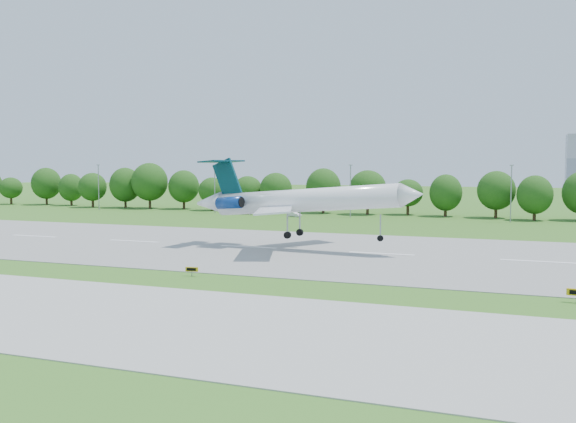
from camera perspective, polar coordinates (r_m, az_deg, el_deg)
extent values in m
plane|color=#315B18|center=(65.11, 3.49, -6.69)|extent=(600.00, 600.00, 0.00)
cube|color=gray|center=(88.97, 8.31, -3.75)|extent=(400.00, 45.00, 0.08)
cube|color=#ADADA8|center=(48.64, -2.96, -10.41)|extent=(400.00, 23.00, 0.08)
cylinder|color=#382314|center=(194.16, -17.02, 0.94)|extent=(0.70, 0.70, 3.60)
sphere|color=#10370D|center=(193.97, -17.04, 2.24)|extent=(8.40, 8.40, 8.40)
cylinder|color=#382314|center=(172.56, -6.46, 0.71)|extent=(0.70, 0.70, 3.60)
sphere|color=#10370D|center=(172.35, -6.48, 2.17)|extent=(8.40, 8.40, 8.40)
cylinder|color=#382314|center=(158.29, 6.51, 0.40)|extent=(0.70, 0.70, 3.60)
sphere|color=#10370D|center=(158.06, 6.53, 1.99)|extent=(8.40, 8.40, 8.40)
cylinder|color=#382314|center=(153.41, 21.15, 0.02)|extent=(0.70, 0.70, 3.60)
sphere|color=#10370D|center=(153.17, 21.19, 1.66)|extent=(8.40, 8.40, 8.40)
cylinder|color=gray|center=(179.96, -16.48, 2.05)|extent=(0.24, 0.24, 12.00)
cube|color=gray|center=(179.85, -16.52, 3.99)|extent=(0.90, 0.25, 0.18)
cylinder|color=gray|center=(161.18, -6.53, 1.96)|extent=(0.24, 0.24, 12.00)
cube|color=gray|center=(161.06, -6.55, 4.13)|extent=(0.90, 0.25, 0.18)
cylinder|color=gray|center=(148.40, 5.57, 1.77)|extent=(0.24, 0.24, 12.00)
cube|color=gray|center=(148.27, 5.59, 4.13)|extent=(0.90, 0.25, 0.18)
cylinder|color=gray|center=(143.24, 19.21, 1.47)|extent=(0.24, 0.24, 12.00)
cube|color=gray|center=(143.10, 19.27, 3.91)|extent=(0.90, 0.25, 0.18)
cylinder|color=white|center=(91.29, 1.56, 1.01)|extent=(28.26, 5.94, 5.27)
cone|color=white|center=(85.92, 10.96, 1.48)|extent=(3.50, 3.55, 3.46)
cone|color=white|center=(99.21, -6.96, 0.77)|extent=(4.98, 3.69, 3.57)
cube|color=white|center=(86.26, -1.26, 0.12)|extent=(8.42, 12.95, 0.57)
cube|color=white|center=(97.96, 2.27, 0.61)|extent=(10.15, 12.78, 0.57)
cube|color=#05323A|center=(97.35, -5.42, 2.91)|extent=(5.06, 0.95, 6.36)
cube|color=#05323A|center=(97.82, -5.89, 4.45)|extent=(3.82, 9.08, 0.42)
cylinder|color=navy|center=(94.46, -5.22, 0.78)|extent=(4.18, 2.15, 2.05)
cylinder|color=navy|center=(98.61, -3.75, 0.93)|extent=(4.18, 2.15, 2.05)
cylinder|color=gray|center=(87.46, 8.21, -1.32)|extent=(0.19, 0.19, 3.26)
cylinder|color=black|center=(87.63, 8.20, -2.38)|extent=(0.86, 0.36, 0.84)
cylinder|color=gray|center=(90.50, -0.05, -1.09)|extent=(0.22, 0.22, 3.26)
cylinder|color=black|center=(90.66, -0.05, -2.11)|extent=(1.06, 0.52, 1.02)
cylinder|color=gray|center=(94.16, 1.05, -0.88)|extent=(0.22, 0.22, 3.26)
cylinder|color=black|center=(94.32, 1.05, -1.86)|extent=(1.06, 0.52, 1.02)
cube|color=gray|center=(71.68, -8.54, -5.46)|extent=(0.10, 0.10, 0.63)
cube|color=#DEA70B|center=(71.60, -8.55, -5.11)|extent=(1.45, 0.36, 0.50)
cube|color=black|center=(71.51, -8.58, -5.12)|extent=(1.07, 0.17, 0.32)
imported|color=silver|center=(150.16, 0.56, -0.25)|extent=(3.79, 2.54, 1.18)
imported|color=silver|center=(157.29, -3.76, -0.06)|extent=(3.56, 1.98, 1.15)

